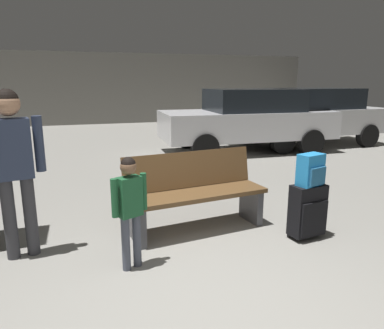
% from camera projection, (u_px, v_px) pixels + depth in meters
% --- Properties ---
extents(ground_plane, '(18.00, 18.00, 0.10)m').
position_uv_depth(ground_plane, '(135.00, 182.00, 6.34)').
color(ground_plane, gray).
extents(garage_back_wall, '(18.00, 0.12, 2.80)m').
position_uv_depth(garage_back_wall, '(100.00, 89.00, 14.24)').
color(garage_back_wall, slate).
rests_on(garage_back_wall, ground_plane).
extents(bench, '(1.66, 0.73, 0.89)m').
position_uv_depth(bench, '(195.00, 192.00, 4.11)').
color(bench, brown).
rests_on(bench, ground_plane).
extents(suitcase, '(0.40, 0.28, 0.60)m').
position_uv_depth(suitcase, '(308.00, 210.00, 3.88)').
color(suitcase, black).
rests_on(suitcase, ground_plane).
extents(backpack_bright, '(0.31, 0.26, 0.34)m').
position_uv_depth(backpack_bright, '(311.00, 170.00, 3.77)').
color(backpack_bright, '#268CD8').
rests_on(backpack_bright, suitcase).
extents(child, '(0.33, 0.20, 1.05)m').
position_uv_depth(child, '(129.00, 201.00, 3.18)').
color(child, '#4C5160').
rests_on(child, ground_plane).
extents(adult, '(0.55, 0.26, 1.62)m').
position_uv_depth(adult, '(13.00, 157.00, 3.32)').
color(adult, '#38383D').
rests_on(adult, ground_plane).
extents(parked_car_side, '(4.18, 1.95, 1.51)m').
position_uv_depth(parked_car_side, '(309.00, 115.00, 9.54)').
color(parked_car_side, silver).
rests_on(parked_car_side, ground_plane).
extents(parked_car_near, '(4.16, 1.92, 1.51)m').
position_uv_depth(parked_car_near, '(248.00, 119.00, 8.67)').
color(parked_car_near, silver).
rests_on(parked_car_near, ground_plane).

